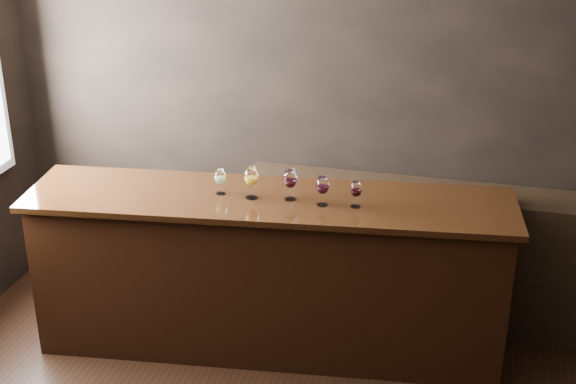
% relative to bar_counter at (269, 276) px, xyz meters
% --- Properties ---
extents(room_shell, '(5.02, 4.52, 2.81)m').
position_rel_bar_counter_xyz_m(room_shell, '(0.10, -1.30, 1.28)').
color(room_shell, black).
rests_on(room_shell, ground).
extents(bar_counter, '(3.08, 1.02, 1.06)m').
position_rel_bar_counter_xyz_m(bar_counter, '(0.00, 0.00, 0.00)').
color(bar_counter, black).
rests_on(bar_counter, ground).
extents(bar_top, '(3.19, 1.10, 0.04)m').
position_rel_bar_counter_xyz_m(bar_top, '(-0.00, 0.00, 0.55)').
color(bar_top, black).
rests_on(bar_top, bar_counter).
extents(back_bar_shelf, '(2.80, 0.40, 1.01)m').
position_rel_bar_counter_xyz_m(back_bar_shelf, '(1.08, 0.62, -0.03)').
color(back_bar_shelf, black).
rests_on(back_bar_shelf, ground).
extents(glass_white, '(0.07, 0.07, 0.17)m').
position_rel_bar_counter_xyz_m(glass_white, '(-0.31, -0.02, 0.68)').
color(glass_white, white).
rests_on(glass_white, bar_top).
extents(glass_amber, '(0.09, 0.09, 0.21)m').
position_rel_bar_counter_xyz_m(glass_amber, '(-0.10, -0.04, 0.71)').
color(glass_amber, white).
rests_on(glass_amber, bar_top).
extents(glass_red_a, '(0.09, 0.09, 0.20)m').
position_rel_bar_counter_xyz_m(glass_red_a, '(0.14, 0.00, 0.70)').
color(glass_red_a, white).
rests_on(glass_red_a, bar_top).
extents(glass_red_b, '(0.08, 0.08, 0.19)m').
position_rel_bar_counter_xyz_m(glass_red_b, '(0.36, -0.03, 0.70)').
color(glass_red_b, white).
rests_on(glass_red_b, bar_top).
extents(glass_red_c, '(0.07, 0.07, 0.17)m').
position_rel_bar_counter_xyz_m(glass_red_c, '(0.56, -0.00, 0.69)').
color(glass_red_c, white).
rests_on(glass_red_c, bar_top).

